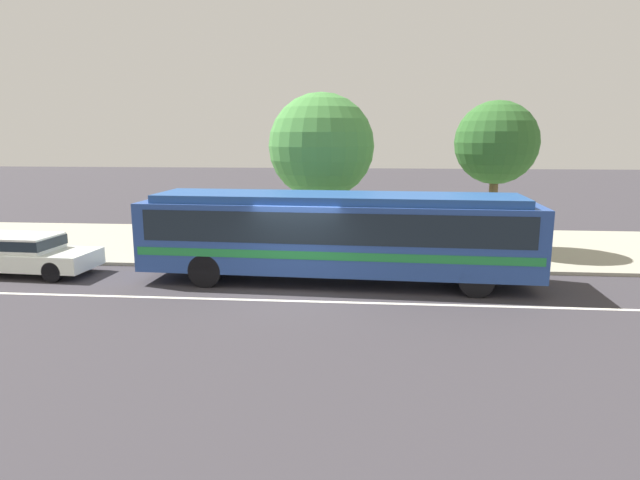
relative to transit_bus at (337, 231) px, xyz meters
name	(u,v)px	position (x,y,z in m)	size (l,w,h in m)	color
ground_plane	(296,293)	(-1.10, -1.33, -1.59)	(120.00, 120.00, 0.00)	#37343A
sidewalk_slab	(317,245)	(-1.10, 5.35, -1.53)	(60.00, 8.00, 0.12)	#A09D8A
lane_stripe_center	(292,301)	(-1.10, -2.13, -1.59)	(56.00, 0.16, 0.01)	silver
transit_bus	(337,231)	(0.00, 0.00, 0.00)	(12.02, 3.07, 2.72)	#284893
sedan_behind_bus	(20,252)	(-10.35, 0.05, -0.86)	(4.81, 2.06, 1.29)	white
pedestrian_waiting_near_sign	(252,227)	(-3.39, 3.45, -0.50)	(0.39, 0.39, 1.66)	#696F58
pedestrian_walking_along_curb	(253,232)	(-3.14, 2.51, -0.54)	(0.47, 0.47, 1.59)	navy
pedestrian_standing_by_tree	(503,237)	(5.46, 2.07, -0.47)	(0.38, 0.38, 1.70)	#3D3835
bus_stop_sign	(456,219)	(3.89, 2.14, 0.08)	(0.17, 0.43, 2.42)	gray
street_tree_near_stop	(321,146)	(-0.87, 4.51, 2.46)	(4.01, 4.01, 5.94)	brown
street_tree_mid_block	(496,143)	(5.68, 4.76, 2.58)	(3.10, 3.10, 5.63)	brown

